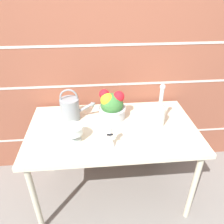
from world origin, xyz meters
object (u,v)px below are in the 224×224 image
(figurine_vase, at_px, (110,138))
(watering_can, at_px, (71,108))
(glass_decanter, at_px, (159,112))
(flower_planter, at_px, (112,106))
(crystal_pedestal_bowl, at_px, (74,131))

(figurine_vase, bearing_deg, watering_can, 126.84)
(watering_can, xyz_separation_m, glass_decanter, (0.70, -0.16, 0.02))
(glass_decanter, distance_m, figurine_vase, 0.47)
(flower_planter, distance_m, figurine_vase, 0.38)
(flower_planter, xyz_separation_m, figurine_vase, (-0.05, -0.37, -0.04))
(flower_planter, bearing_deg, watering_can, 177.16)
(watering_can, distance_m, glass_decanter, 0.72)
(crystal_pedestal_bowl, bearing_deg, watering_can, 97.87)
(flower_planter, bearing_deg, figurine_vase, -97.15)
(crystal_pedestal_bowl, xyz_separation_m, glass_decanter, (0.66, 0.14, 0.03))
(crystal_pedestal_bowl, height_order, glass_decanter, glass_decanter)
(watering_can, bearing_deg, flower_planter, -2.84)
(flower_planter, height_order, figurine_vase, flower_planter)
(flower_planter, relative_size, glass_decanter, 0.71)
(flower_planter, distance_m, glass_decanter, 0.39)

